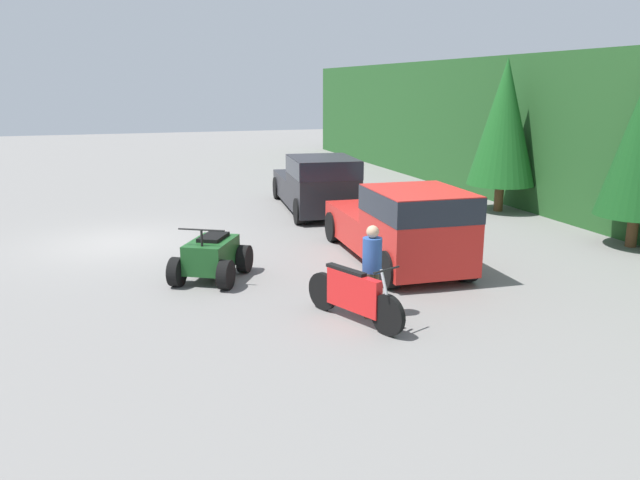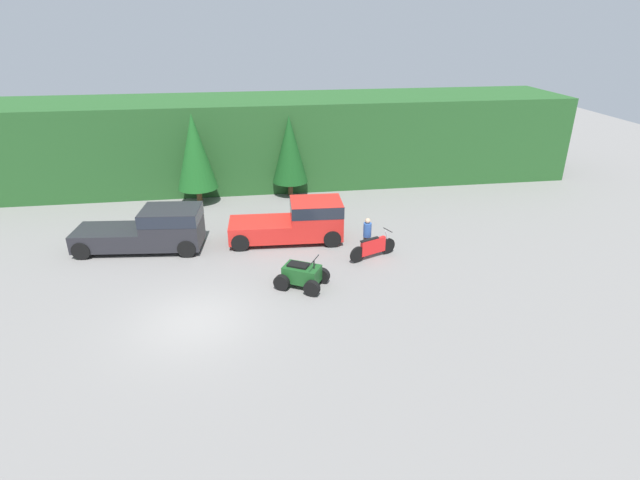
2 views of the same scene
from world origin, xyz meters
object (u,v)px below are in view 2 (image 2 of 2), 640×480
rider_person (367,235)px  dirt_bike (373,248)px  pickup_truck_second (153,228)px  quad_atv (302,275)px  pickup_truck_red (299,220)px

rider_person → dirt_bike: bearing=-104.5°
pickup_truck_second → quad_atv: (6.15, -4.36, -0.52)m
pickup_truck_red → rider_person: size_ratio=3.10×
pickup_truck_second → quad_atv: pickup_truck_second is taller
dirt_bike → rider_person: rider_person is taller
pickup_truck_red → pickup_truck_second: bearing=-177.2°
pickup_truck_red → quad_atv: size_ratio=2.33×
pickup_truck_second → rider_person: pickup_truck_second is taller
pickup_truck_second → quad_atv: 7.56m
rider_person → pickup_truck_red: bearing=107.3°
pickup_truck_red → dirt_bike: bearing=-35.6°
dirt_bike → quad_atv: size_ratio=0.98×
pickup_truck_red → dirt_bike: pickup_truck_red is taller
pickup_truck_red → pickup_truck_second: (-6.52, -0.00, 0.00)m
pickup_truck_second → rider_person: size_ratio=3.37×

